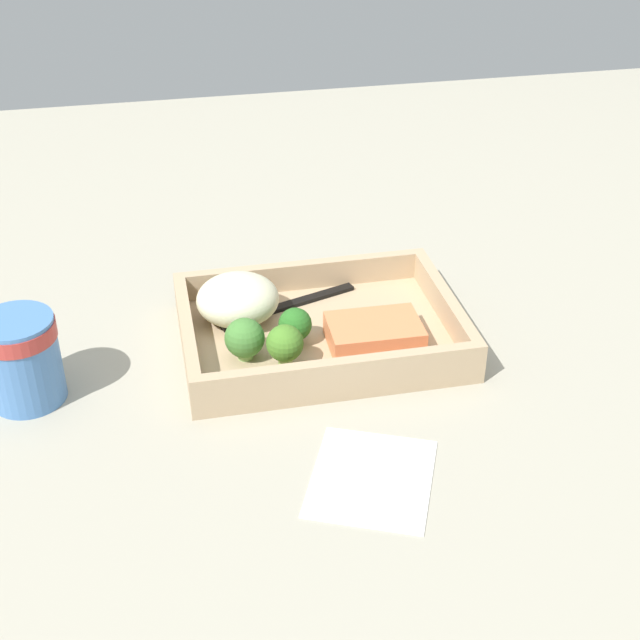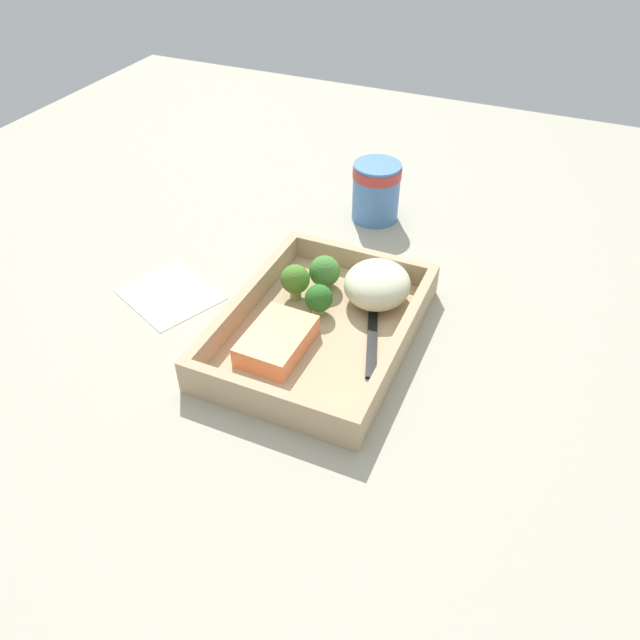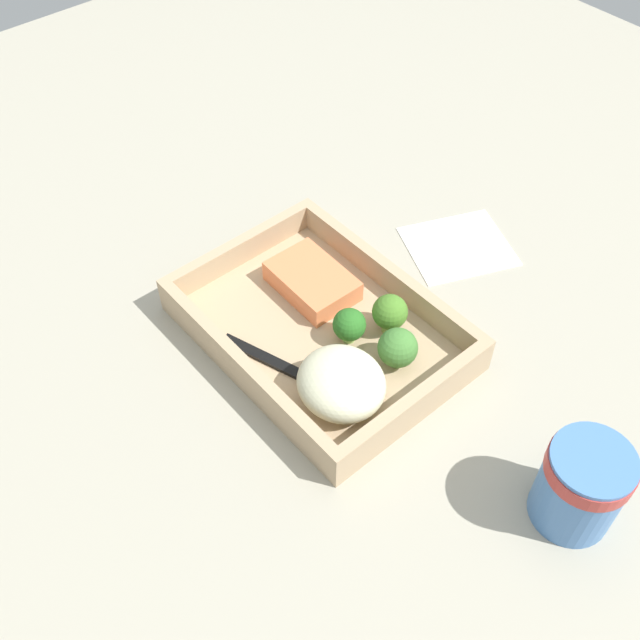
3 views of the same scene
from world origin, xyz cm
name	(u,v)px [view 2 (image 2 of 3)]	position (x,y,z in cm)	size (l,w,h in cm)	color
ground_plane	(320,344)	(0.00, 0.00, -1.00)	(160.00, 160.00, 2.00)	#A19C8A
takeout_tray	(320,334)	(0.00, 0.00, 0.60)	(27.60, 20.03, 1.20)	tan
tray_rim	(320,320)	(0.00, 0.00, 2.69)	(27.60, 20.03, 2.98)	tan
salmon_fillet	(277,341)	(-4.81, 3.05, 2.40)	(9.09, 6.20, 2.40)	#F07E4D
mashed_potatoes	(377,284)	(7.69, -4.05, 3.68)	(8.44, 7.90, 4.97)	beige
broccoli_floret_1	(295,280)	(4.46, 5.18, 3.80)	(3.55, 3.55, 4.50)	#809F4F
broccoli_floret_2	(325,272)	(7.95, 2.87, 3.42)	(3.87, 3.87, 4.23)	#80AE5F
broccoli_floret_3	(319,299)	(2.78, 1.38, 3.33)	(3.31, 3.31, 3.86)	#7DA551
fork	(373,323)	(3.34, -5.19, 1.42)	(15.52, 6.54, 0.44)	black
paper_cup	(376,189)	(28.22, 3.47, 4.77)	(7.01, 7.01, 8.55)	#4777B6
receipt_slip	(171,292)	(0.33, 20.64, 0.12)	(9.76, 11.28, 0.24)	white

